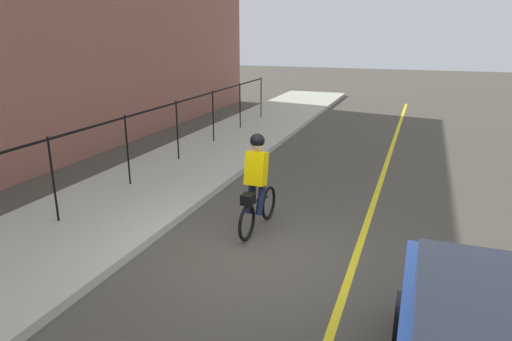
% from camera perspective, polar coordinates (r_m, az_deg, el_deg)
% --- Properties ---
extents(ground_plane, '(80.00, 80.00, 0.00)m').
position_cam_1_polar(ground_plane, '(7.70, -0.50, -10.58)').
color(ground_plane, '#484239').
extents(lane_line_centre, '(36.00, 0.12, 0.01)m').
position_cam_1_polar(lane_line_centre, '(7.36, 11.55, -12.31)').
color(lane_line_centre, yellow).
rests_on(lane_line_centre, ground).
extents(sidewalk, '(40.00, 3.20, 0.15)m').
position_cam_1_polar(sidewalk, '(9.30, -20.67, -6.20)').
color(sidewalk, '#B1B19C').
rests_on(sidewalk, ground).
extents(iron_fence, '(20.63, 0.04, 1.60)m').
position_cam_1_polar(iron_fence, '(9.88, -19.52, 3.18)').
color(iron_fence, black).
rests_on(iron_fence, sidewalk).
extents(cyclist_lead, '(1.71, 0.38, 1.83)m').
position_cam_1_polar(cyclist_lead, '(8.31, 0.08, -1.63)').
color(cyclist_lead, black).
rests_on(cyclist_lead, ground).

